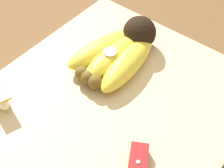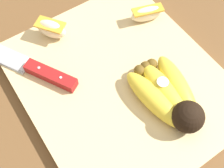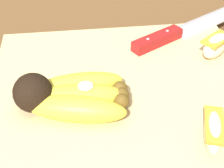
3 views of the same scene
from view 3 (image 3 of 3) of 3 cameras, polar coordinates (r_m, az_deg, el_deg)
ground_plane at (r=0.51m, az=3.86°, el=-2.07°), size 6.00×6.00×0.00m
cutting_board at (r=0.51m, az=2.33°, el=-0.84°), size 0.39×0.34×0.02m
banana_bunch at (r=0.45m, az=-7.24°, el=-2.00°), size 0.15×0.11×0.05m
chefs_knife at (r=0.62m, az=10.88°, el=8.54°), size 0.26×0.16×0.02m
apple_wedge_near at (r=0.42m, az=16.64°, el=-7.56°), size 0.04×0.07×0.03m
apple_wedge_middle at (r=0.57m, az=17.10°, el=6.24°), size 0.06×0.06×0.04m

